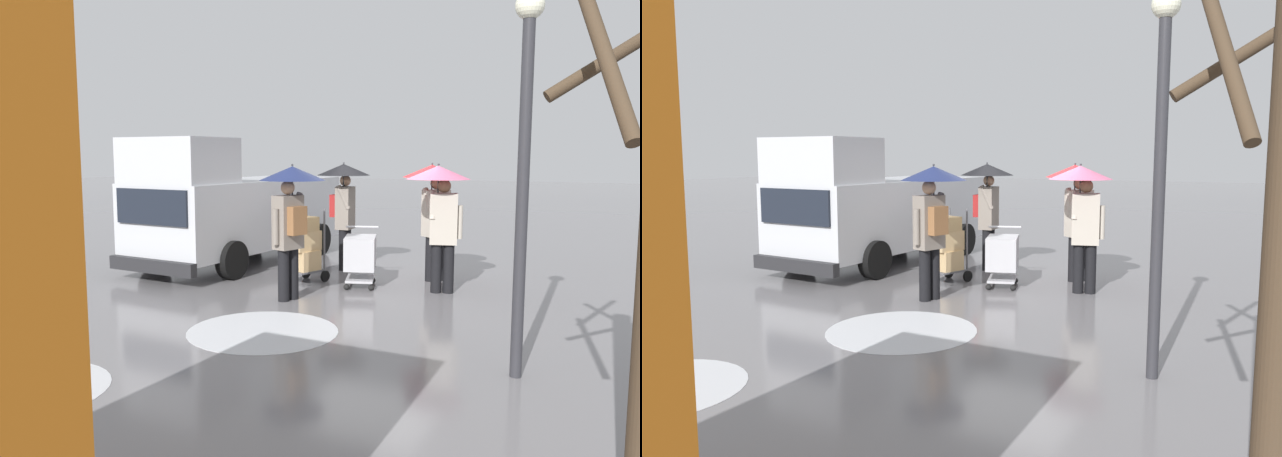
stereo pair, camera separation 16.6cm
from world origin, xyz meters
TOP-DOWN VIEW (x-y plane):
  - ground_plane at (0.00, 0.00)m, footprint 90.00×90.00m
  - slush_patch_near_cluster at (1.03, 6.36)m, footprint 1.68×1.68m
  - slush_patch_under_van at (0.01, 3.58)m, footprint 1.97×1.97m
  - cargo_van_parked_right at (3.24, -0.38)m, footprint 2.36×5.42m
  - shopping_cart_vendor at (-0.03, 0.50)m, footprint 0.79×0.95m
  - hand_dolly_boxes at (1.00, 0.63)m, footprint 0.67×0.81m
  - pedestrian_pink_side at (-1.39, 0.33)m, footprint 1.04×1.04m
  - pedestrian_black_side at (0.55, 1.89)m, footprint 1.04×1.04m
  - pedestrian_white_side at (0.88, -0.77)m, footprint 1.04×1.04m
  - pedestrian_far_side at (-1.01, -0.54)m, footprint 1.04×1.04m
  - street_lamp at (-3.21, 3.77)m, footprint 0.28×0.28m

SIDE VIEW (x-z plane):
  - ground_plane at x=0.00m, z-range 0.00..0.00m
  - slush_patch_near_cluster at x=1.03m, z-range 0.00..0.01m
  - slush_patch_under_van at x=0.01m, z-range 0.00..0.01m
  - shopping_cart_vendor at x=-0.03m, z-range 0.06..1.08m
  - hand_dolly_boxes at x=1.00m, z-range 0.00..1.31m
  - cargo_van_parked_right at x=3.24m, z-range -0.12..2.48m
  - pedestrian_pink_side at x=-1.39m, z-range 0.50..2.64m
  - pedestrian_black_side at x=0.55m, z-range 0.50..2.64m
  - pedestrian_white_side at x=0.88m, z-range 0.50..2.64m
  - pedestrian_far_side at x=-1.01m, z-range 0.51..2.66m
  - street_lamp at x=-3.21m, z-range 0.44..4.30m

